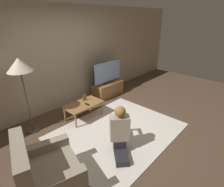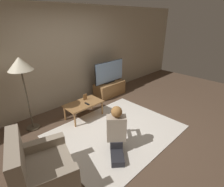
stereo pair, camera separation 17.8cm
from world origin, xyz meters
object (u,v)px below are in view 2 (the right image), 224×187
person_kneeling (116,131)px  armchair (42,172)px  floor_lamp (20,67)px  coffee_table (84,105)px  tv (109,72)px

person_kneeling → armchair: bearing=31.6°
floor_lamp → person_kneeling: 2.20m
floor_lamp → person_kneeling: (0.80, -1.82, -0.94)m
coffee_table → floor_lamp: 1.58m
tv → coffee_table: bearing=-158.9°
tv → coffee_table: (-1.37, -0.53, -0.41)m
armchair → person_kneeling: size_ratio=1.15×
floor_lamp → tv: bearing=2.5°
tv → armchair: bearing=-149.9°
coffee_table → person_kneeling: 1.43m
person_kneeling → tv: bearing=-90.0°
floor_lamp → armchair: floor_lamp is taller
armchair → tv: bearing=-43.8°
person_kneeling → floor_lamp: bearing=-25.3°
floor_lamp → person_kneeling: size_ratio=1.75×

